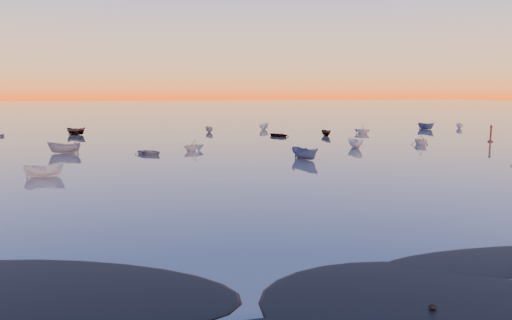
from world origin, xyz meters
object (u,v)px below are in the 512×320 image
object	(u,v)px
boat_near_left	(150,154)
channel_marker	(491,135)
boat_near_right	(420,145)
boat_near_center	(44,176)

from	to	relation	value
boat_near_left	channel_marker	distance (m)	52.90
boat_near_right	boat_near_left	bearing A→B (deg)	2.49
boat_near_left	boat_near_center	size ratio (longest dim) A/B	1.08
boat_near_center	channel_marker	distance (m)	65.42
boat_near_left	boat_near_right	world-z (taller)	boat_near_right
channel_marker	boat_near_right	bearing A→B (deg)	-175.53
boat_near_center	boat_near_right	bearing A→B (deg)	-74.00
boat_near_left	channel_marker	xyz separation A→B (m)	(52.82, 2.71, 1.13)
boat_near_center	channel_marker	bearing A→B (deg)	-76.61
boat_near_left	boat_near_right	bearing A→B (deg)	-32.73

